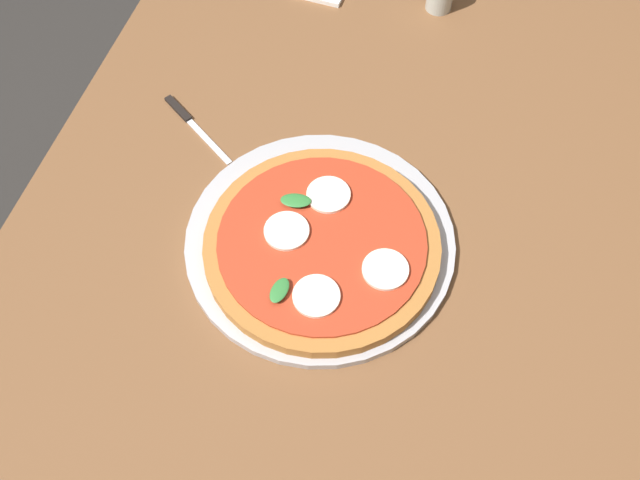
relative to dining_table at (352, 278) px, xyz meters
name	(u,v)px	position (x,y,z in m)	size (l,w,h in m)	color
ground_plane	(341,418)	(0.00, 0.00, -0.62)	(6.00, 6.00, 0.00)	#2D2B28
dining_table	(352,278)	(0.00, 0.00, 0.00)	(1.27, 0.93, 0.72)	brown
serving_tray	(320,242)	(0.02, -0.04, 0.11)	(0.36, 0.36, 0.01)	#B2B2B7
pizza	(322,245)	(0.03, -0.04, 0.12)	(0.31, 0.31, 0.03)	#B27033
knife	(190,121)	(-0.14, -0.29, 0.10)	(0.10, 0.14, 0.01)	black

